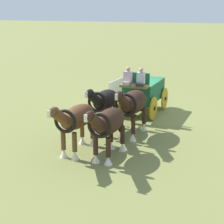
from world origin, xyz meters
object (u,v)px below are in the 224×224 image
at_px(draft_horse_lead_off, 76,119).
at_px(show_wagon, 143,92).
at_px(draft_horse_rear_near, 132,104).
at_px(draft_horse_rear_off, 104,102).
at_px(draft_horse_lead_near, 108,124).

bearing_deg(draft_horse_lead_off, show_wagon, 170.49).
distance_m(show_wagon, draft_horse_rear_near, 3.58).
bearing_deg(draft_horse_rear_near, draft_horse_rear_off, -92.68).
bearing_deg(draft_horse_lead_near, draft_horse_rear_off, -156.85).
relative_size(show_wagon, draft_horse_lead_off, 1.76).
distance_m(show_wagon, draft_horse_lead_off, 6.17).
distance_m(show_wagon, draft_horse_rear_off, 3.59).
relative_size(draft_horse_rear_near, draft_horse_lead_off, 0.98).
xyz_separation_m(draft_horse_lead_near, draft_horse_lead_off, (-0.07, -1.30, 0.01)).
bearing_deg(show_wagon, draft_horse_lead_near, 2.60).
height_order(show_wagon, draft_horse_rear_off, show_wagon).
distance_m(draft_horse_rear_near, draft_horse_rear_off, 1.30).
relative_size(draft_horse_rear_off, draft_horse_lead_near, 0.97).
relative_size(draft_horse_rear_near, draft_horse_lead_near, 1.03).
xyz_separation_m(show_wagon, draft_horse_lead_near, (6.15, 0.28, 0.17)).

